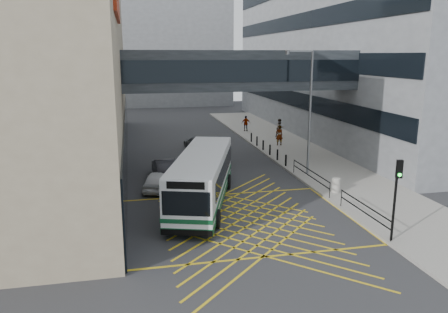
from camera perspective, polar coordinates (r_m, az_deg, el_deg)
ground at (r=23.74m, az=2.06°, el=-8.29°), size 120.00×120.00×0.00m
building_right at (r=54.14m, az=21.45°, el=13.69°), size 24.09×44.00×20.00m
building_far at (r=81.48m, az=-9.98°, el=13.21°), size 28.00×16.00×18.00m
skybridge at (r=34.48m, az=2.11°, el=11.20°), size 20.00×4.10×3.00m
pavement at (r=40.11m, az=9.30°, el=0.61°), size 6.00×54.00×0.16m
box_junction at (r=23.74m, az=2.06°, el=-8.28°), size 12.00×9.00×0.01m
bus at (r=25.75m, az=-2.79°, el=-2.69°), size 5.70×11.22×3.08m
car_white at (r=29.00m, az=-8.68°, el=-3.10°), size 2.58×4.24×1.26m
car_dark at (r=31.14m, az=-7.54°, el=-1.63°), size 2.20×5.10×1.57m
car_silver at (r=40.93m, az=-3.53°, el=1.82°), size 2.38×4.34×1.28m
traffic_light at (r=21.41m, az=21.62°, el=-3.94°), size 0.31×0.47×3.94m
street_lamp at (r=31.72m, az=10.86°, el=6.60°), size 2.01×0.57×8.82m
litter_bin at (r=28.63m, az=14.39°, el=-3.63°), size 0.52×0.52×0.90m
kerb_railings at (r=27.08m, az=13.88°, el=-3.97°), size 0.05×12.54×1.00m
bollards at (r=39.09m, az=5.57°, el=1.19°), size 0.14×10.14×0.90m
pedestrian_a at (r=42.24m, az=7.23°, el=2.76°), size 0.77×0.55×1.93m
pedestrian_b at (r=46.47m, az=7.30°, el=3.70°), size 1.04×0.76×1.92m
pedestrian_c at (r=49.87m, az=2.89°, el=4.33°), size 1.14×0.82×1.74m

